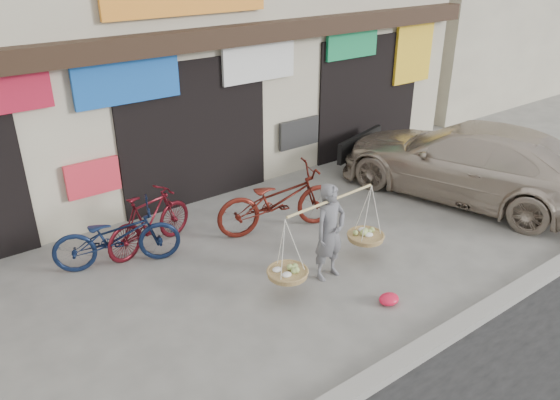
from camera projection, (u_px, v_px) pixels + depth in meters
ground at (315, 280)px, 8.13m from camera, size 70.00×70.00×0.00m
kerb at (420, 350)px, 6.66m from camera, size 70.00×0.25×0.12m
shophouse_block at (120, 1)px, 11.28m from camera, size 14.00×6.32×7.00m
street_vendor at (330, 236)px, 7.95m from camera, size 2.17×0.65×1.50m
bike_0 at (117, 236)px, 8.31m from camera, size 2.02×1.26×1.00m
bike_1 at (150, 221)px, 8.77m from camera, size 1.75×0.93×1.01m
bike_2 at (278, 200)px, 9.31m from camera, size 2.31×1.32×1.15m
suv at (467, 161)px, 10.54m from camera, size 3.32×5.38×1.46m
red_bag at (389, 299)px, 7.59m from camera, size 0.31×0.25×0.14m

